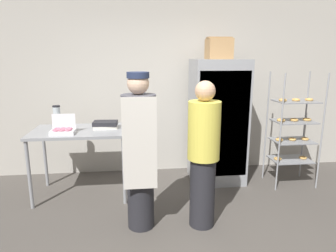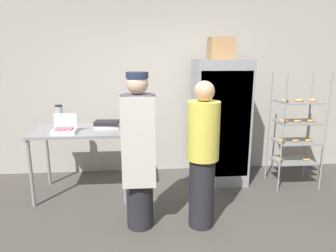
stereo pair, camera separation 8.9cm
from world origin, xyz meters
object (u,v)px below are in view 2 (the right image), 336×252
blender_pitcher (59,116)px  cardboard_storage_box (221,48)px  binder_stack (107,124)px  person_baker (139,150)px  refrigerator (219,122)px  person_customer (203,155)px  baking_rack (296,130)px  donut_box (64,130)px

blender_pitcher → cardboard_storage_box: 2.46m
binder_stack → person_baker: (0.44, -0.95, -0.07)m
refrigerator → binder_stack: refrigerator is taller
binder_stack → person_baker: bearing=-65.3°
blender_pitcher → person_customer: person_customer is taller
binder_stack → baking_rack: bearing=-0.4°
binder_stack → person_customer: person_customer is taller
baking_rack → person_baker: (-2.22, -0.93, 0.06)m
donut_box → person_customer: size_ratio=0.18×
refrigerator → person_baker: (-1.17, -1.19, -0.02)m
baking_rack → person_baker: bearing=-157.3°
baking_rack → binder_stack: baking_rack is taller
baking_rack → cardboard_storage_box: bearing=162.1°
baking_rack → blender_pitcher: baking_rack is taller
refrigerator → binder_stack: bearing=-171.3°
refrigerator → binder_stack: 1.63m
donut_box → blender_pitcher: 0.50m
refrigerator → cardboard_storage_box: size_ratio=5.24×
person_baker → cardboard_storage_box: bearing=47.2°
person_customer → baking_rack: bearing=32.2°
donut_box → cardboard_storage_box: (2.11, 0.57, 1.00)m
cardboard_storage_box → person_baker: 2.03m
person_baker → person_customer: size_ratio=1.05×
refrigerator → baking_rack: 1.08m
baking_rack → person_customer: bearing=-147.8°
donut_box → person_customer: person_customer is taller
donut_box → person_baker: bearing=-36.7°
baking_rack → binder_stack: (-2.66, 0.02, 0.14)m
blender_pitcher → binder_stack: (0.67, -0.21, -0.08)m
cardboard_storage_box → person_baker: cardboard_storage_box is taller
donut_box → blender_pitcher: size_ratio=1.01×
baking_rack → binder_stack: size_ratio=5.02×
blender_pitcher → person_customer: size_ratio=0.18×
binder_stack → person_baker: size_ratio=0.19×
blender_pitcher → person_customer: bearing=-34.0°
refrigerator → person_customer: refrigerator is taller
blender_pitcher → refrigerator: bearing=0.9°
binder_stack → person_customer: size_ratio=0.20×
baking_rack → donut_box: size_ratio=5.65×
cardboard_storage_box → person_baker: bearing=-132.8°
refrigerator → donut_box: bearing=-166.7°
baking_rack → donut_box: (-3.15, -0.24, 0.14)m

